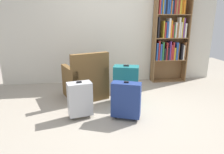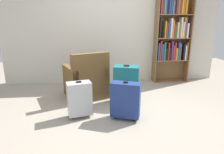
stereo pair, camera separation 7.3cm
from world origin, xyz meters
name	(u,v)px [view 1 (the left image)]	position (x,y,z in m)	size (l,w,h in m)	color
ground_plane	(125,113)	(0.00, 0.00, 0.00)	(8.93, 8.93, 0.00)	#9E9384
back_wall	(111,27)	(0.00, 1.85, 1.30)	(5.10, 0.10, 2.60)	beige
bookshelf	(170,34)	(1.37, 1.65, 1.14)	(0.82, 0.27, 2.09)	brown
armchair	(86,81)	(-0.63, 0.81, 0.32)	(0.91, 0.91, 0.90)	brown
mug	(113,92)	(-0.09, 0.85, 0.05)	(0.12, 0.08, 0.10)	red
suitcase_teal	(126,84)	(0.09, 0.43, 0.37)	(0.49, 0.37, 0.71)	#19666B
suitcase_silver	(80,99)	(-0.72, -0.04, 0.31)	(0.40, 0.28, 0.58)	#B7BABF
suitcase_navy_blue	(126,100)	(-0.03, -0.18, 0.31)	(0.47, 0.33, 0.60)	navy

